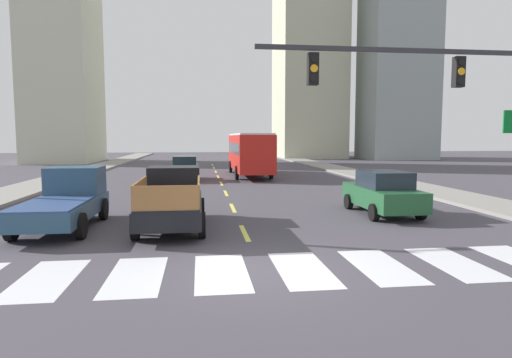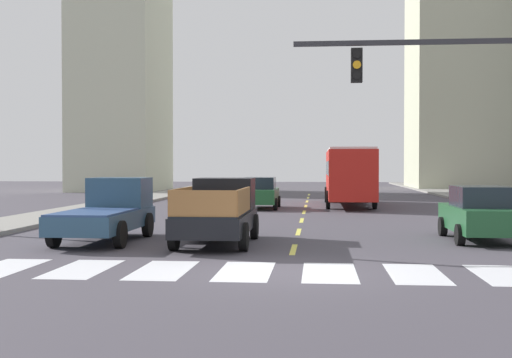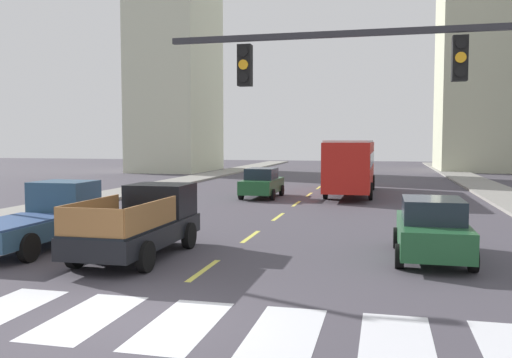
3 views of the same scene
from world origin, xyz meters
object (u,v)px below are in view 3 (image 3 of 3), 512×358
at_px(pickup_stakebed, 143,222).
at_px(pickup_dark, 43,217).
at_px(city_bus, 351,163).
at_px(sedan_far, 262,183).
at_px(sedan_near_right, 432,229).

bearing_deg(pickup_stakebed, pickup_dark, 172.25).
bearing_deg(pickup_dark, city_bus, 62.50).
bearing_deg(city_bus, pickup_stakebed, -102.67).
bearing_deg(pickup_stakebed, city_bus, 74.32).
xyz_separation_m(city_bus, sedan_far, (-4.93, -3.04, -1.09)).
xyz_separation_m(pickup_dark, sedan_near_right, (11.69, 0.85, -0.06)).
bearing_deg(sedan_near_right, pickup_dark, -173.42).
xyz_separation_m(pickup_stakebed, sedan_far, (-0.10, 16.12, -0.08)).
distance_m(pickup_stakebed, pickup_dark, 3.61).
relative_size(pickup_dark, city_bus, 0.48).
relative_size(city_bus, sedan_far, 2.45).
bearing_deg(pickup_dark, sedan_near_right, 0.82).
bearing_deg(city_bus, sedan_far, -146.81).
xyz_separation_m(pickup_dark, city_bus, (8.42, 18.77, 1.03)).
xyz_separation_m(city_bus, sedan_near_right, (3.27, -17.92, -1.09)).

